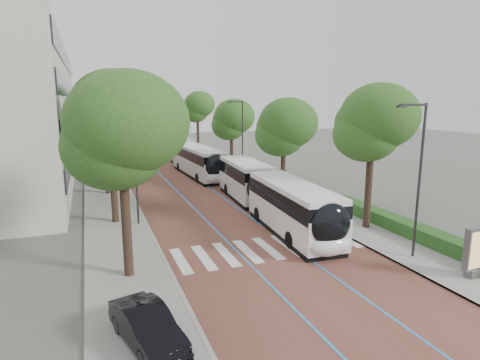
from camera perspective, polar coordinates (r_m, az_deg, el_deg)
name	(u,v)px	position (r m, az deg, el deg)	size (l,w,h in m)	color
ground	(272,255)	(22.11, 4.61, -10.63)	(160.00, 160.00, 0.00)	#51544C
road	(154,157)	(59.71, -12.10, 3.23)	(11.00, 140.00, 0.02)	brown
sidewalk_left	(100,159)	(59.05, -19.31, 2.80)	(4.00, 140.00, 0.12)	gray
sidewalk_right	(204,154)	(61.27, -5.15, 3.69)	(4.00, 140.00, 0.12)	gray
kerb_left	(114,159)	(59.12, -17.47, 2.93)	(0.20, 140.00, 0.14)	gray
kerb_right	(192,155)	(60.79, -6.87, 3.59)	(0.20, 140.00, 0.14)	gray
zebra_crossing	(268,248)	(23.02, 3.99, -9.64)	(10.55, 3.60, 0.01)	silver
lane_line_left	(143,157)	(59.49, -13.62, 3.15)	(0.12, 126.00, 0.01)	#2A81D4
lane_line_right	(165,156)	(59.96, -10.59, 3.34)	(0.12, 126.00, 0.01)	#2A81D4
hedge	(406,227)	(26.93, 22.51, -6.23)	(1.20, 14.00, 0.80)	#204818
streetlight_near	(418,169)	(22.18, 23.95, 1.43)	(1.82, 0.20, 8.00)	#2B2B2D
streetlight_far	(241,132)	(43.47, 0.13, 6.87)	(1.82, 0.20, 8.00)	#2B2B2D
lamp_post_left	(135,164)	(26.93, -14.64, 2.16)	(0.14, 0.14, 8.00)	#2B2B2D
trees_left	(100,113)	(43.74, -19.26, 8.99)	(5.91, 60.42, 9.87)	black
trees_right	(252,120)	(43.44, 1.66, 8.54)	(5.35, 46.85, 8.94)	black
lead_bus	(270,195)	(28.50, 4.27, -2.11)	(3.63, 18.51, 3.20)	black
bus_queued_0	(199,162)	(43.58, -5.84, 2.59)	(3.07, 12.50, 3.20)	silver
bus_queued_1	(178,149)	(55.41, -8.82, 4.41)	(2.74, 12.44, 3.20)	silver
bus_queued_2	(162,139)	(68.84, -11.06, 5.69)	(2.88, 12.47, 3.20)	silver
ad_panel	(474,251)	(21.72, 30.36, -8.76)	(1.17, 0.47, 2.40)	#59595B
parked_car	(147,326)	(14.72, -13.08, -19.59)	(1.39, 4.00, 1.32)	black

